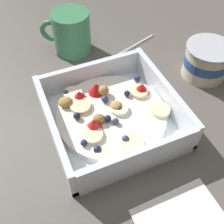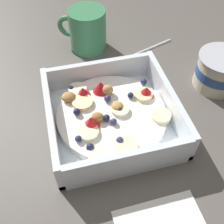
% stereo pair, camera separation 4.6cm
% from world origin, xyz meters
% --- Properties ---
extents(ground_plane, '(2.40, 2.40, 0.00)m').
position_xyz_m(ground_plane, '(0.00, 0.00, 0.00)').
color(ground_plane, '#56514C').
extents(fruit_bowl, '(0.21, 0.21, 0.06)m').
position_xyz_m(fruit_bowl, '(0.00, 0.02, 0.02)').
color(fruit_bowl, white).
rests_on(fruit_bowl, ground).
extents(spoon, '(0.07, 0.17, 0.01)m').
position_xyz_m(spoon, '(-0.17, 0.10, 0.00)').
color(spoon, silver).
rests_on(spoon, ground).
extents(yogurt_cup, '(0.09, 0.09, 0.07)m').
position_xyz_m(yogurt_cup, '(-0.04, 0.24, 0.03)').
color(yogurt_cup, beige).
rests_on(yogurt_cup, ground).
extents(coffee_mug, '(0.08, 0.10, 0.09)m').
position_xyz_m(coffee_mug, '(-0.23, 0.02, 0.05)').
color(coffee_mug, '#3D8456').
rests_on(coffee_mug, ground).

